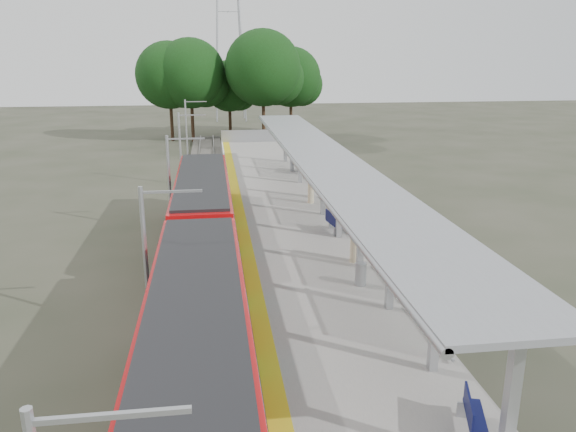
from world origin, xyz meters
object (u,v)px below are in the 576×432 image
object	(u,v)px
bench_mid	(333,222)
info_pillar_near	(355,243)
info_pillar_far	(311,191)
litter_bin	(361,274)
bench_far	(301,165)
train	(201,253)
bench_near	(472,414)

from	to	relation	value
bench_mid	info_pillar_near	distance (m)	4.16
info_pillar_far	litter_bin	world-z (taller)	info_pillar_far
bench_far	info_pillar_near	world-z (taller)	info_pillar_near
train	info_pillar_far	distance (m)	12.55
bench_mid	bench_far	xyz separation A→B (m)	(0.70, 14.62, 0.06)
train	litter_bin	world-z (taller)	train
bench_mid	bench_far	distance (m)	14.64
train	info_pillar_far	world-z (taller)	train
bench_mid	bench_far	size ratio (longest dim) A/B	0.89
train	litter_bin	distance (m)	6.27
train	info_pillar_far	xyz separation A→B (m)	(6.28, 10.86, -0.32)
info_pillar_far	train	bearing A→B (deg)	-113.35
bench_mid	train	bearing A→B (deg)	-151.20
bench_mid	info_pillar_far	xyz separation A→B (m)	(-0.12, 5.79, 0.20)
bench_mid	litter_bin	size ratio (longest dim) A/B	1.72
info_pillar_far	litter_bin	distance (m)	12.42
train	bench_mid	xyz separation A→B (m)	(6.40, 5.07, -0.52)
bench_mid	info_pillar_far	world-z (taller)	info_pillar_far
train	bench_far	size ratio (longest dim) A/B	15.91
info_pillar_far	litter_bin	bearing A→B (deg)	-84.42
train	bench_mid	distance (m)	8.18
bench_mid	info_pillar_near	world-z (taller)	info_pillar_near
bench_near	bench_far	world-z (taller)	bench_far
train	bench_near	distance (m)	12.23
train	bench_far	xyz separation A→B (m)	(7.10, 19.69, -0.45)
train	bench_far	world-z (taller)	train
train	bench_mid	bearing A→B (deg)	38.36
bench_mid	info_pillar_far	bearing A→B (deg)	81.64
bench_near	bench_mid	bearing A→B (deg)	107.47
bench_near	info_pillar_far	bearing A→B (deg)	107.83
bench_far	litter_bin	world-z (taller)	bench_far
info_pillar_near	litter_bin	world-z (taller)	info_pillar_near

